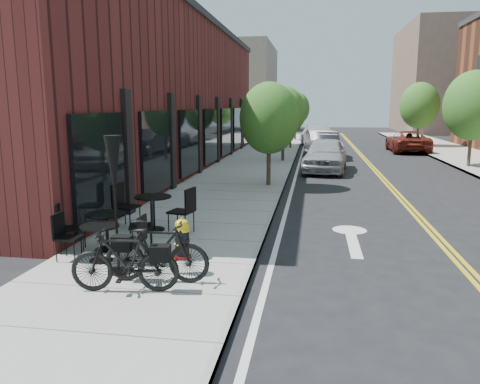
{
  "coord_description": "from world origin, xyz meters",
  "views": [
    {
      "loc": [
        1.06,
        -8.35,
        3.08
      ],
      "look_at": [
        -0.69,
        2.69,
        1.0
      ],
      "focal_mm": 35.0,
      "sensor_mm": 36.0,
      "label": 1
    }
  ],
  "objects_px": {
    "bistro_set_b": "(107,226)",
    "parked_car_c": "(318,136)",
    "bistro_set_c": "(153,208)",
    "parked_car_a": "(325,155)",
    "bistro_set_a": "(100,238)",
    "parked_car_b": "(323,144)",
    "bicycle_left": "(125,260)",
    "parked_car_far": "(408,142)",
    "bicycle_right": "(157,251)",
    "fire_hydrant": "(182,239)",
    "patio_umbrella": "(114,176)"
  },
  "relations": [
    {
      "from": "parked_car_b",
      "to": "parked_car_far",
      "type": "bearing_deg",
      "value": 27.73
    },
    {
      "from": "fire_hydrant",
      "to": "patio_umbrella",
      "type": "xyz_separation_m",
      "value": [
        -0.91,
        -0.96,
        1.38
      ]
    },
    {
      "from": "parked_car_b",
      "to": "bicycle_left",
      "type": "bearing_deg",
      "value": -106.7
    },
    {
      "from": "bistro_set_c",
      "to": "parked_car_a",
      "type": "distance_m",
      "value": 12.52
    },
    {
      "from": "patio_umbrella",
      "to": "parked_car_a",
      "type": "relative_size",
      "value": 0.52
    },
    {
      "from": "bicycle_left",
      "to": "bicycle_right",
      "type": "distance_m",
      "value": 0.61
    },
    {
      "from": "parked_car_a",
      "to": "parked_car_far",
      "type": "xyz_separation_m",
      "value": [
        5.59,
        10.26,
        -0.09
      ]
    },
    {
      "from": "bistro_set_b",
      "to": "parked_car_b",
      "type": "relative_size",
      "value": 0.4
    },
    {
      "from": "bistro_set_c",
      "to": "parked_car_c",
      "type": "relative_size",
      "value": 0.37
    },
    {
      "from": "bistro_set_a",
      "to": "parked_car_b",
      "type": "distance_m",
      "value": 20.85
    },
    {
      "from": "bistro_set_b",
      "to": "parked_car_c",
      "type": "relative_size",
      "value": 0.34
    },
    {
      "from": "fire_hydrant",
      "to": "parked_car_b",
      "type": "distance_m",
      "value": 20.15
    },
    {
      "from": "bicycle_right",
      "to": "patio_umbrella",
      "type": "height_order",
      "value": "patio_umbrella"
    },
    {
      "from": "parked_car_a",
      "to": "parked_car_c",
      "type": "height_order",
      "value": "parked_car_c"
    },
    {
      "from": "bistro_set_a",
      "to": "parked_car_b",
      "type": "relative_size",
      "value": 0.35
    },
    {
      "from": "bicycle_left",
      "to": "parked_car_far",
      "type": "relative_size",
      "value": 0.34
    },
    {
      "from": "bicycle_left",
      "to": "parked_car_far",
      "type": "distance_m",
      "value": 27.26
    },
    {
      "from": "bistro_set_a",
      "to": "bicycle_right",
      "type": "bearing_deg",
      "value": -31.97
    },
    {
      "from": "parked_car_a",
      "to": "parked_car_c",
      "type": "distance_m",
      "value": 13.5
    },
    {
      "from": "bicycle_right",
      "to": "bistro_set_b",
      "type": "height_order",
      "value": "bicycle_right"
    },
    {
      "from": "parked_car_a",
      "to": "parked_car_b",
      "type": "distance_m",
      "value": 6.25
    },
    {
      "from": "bistro_set_a",
      "to": "bistro_set_c",
      "type": "relative_size",
      "value": 0.83
    },
    {
      "from": "bistro_set_c",
      "to": "parked_car_b",
      "type": "distance_m",
      "value": 18.51
    },
    {
      "from": "bicycle_right",
      "to": "parked_car_c",
      "type": "xyz_separation_m",
      "value": [
        2.84,
        28.47,
        0.16
      ]
    },
    {
      "from": "bicycle_left",
      "to": "bistro_set_b",
      "type": "xyz_separation_m",
      "value": [
        -1.24,
        2.05,
        -0.02
      ]
    },
    {
      "from": "bicycle_left",
      "to": "bistro_set_a",
      "type": "distance_m",
      "value": 1.71
    },
    {
      "from": "bistro_set_c",
      "to": "parked_car_a",
      "type": "relative_size",
      "value": 0.44
    },
    {
      "from": "parked_car_c",
      "to": "bistro_set_c",
      "type": "bearing_deg",
      "value": -106.79
    },
    {
      "from": "bicycle_left",
      "to": "bistro_set_b",
      "type": "distance_m",
      "value": 2.4
    },
    {
      "from": "bistro_set_a",
      "to": "parked_car_far",
      "type": "height_order",
      "value": "parked_car_far"
    },
    {
      "from": "parked_car_c",
      "to": "parked_car_far",
      "type": "distance_m",
      "value": 6.69
    },
    {
      "from": "bistro_set_a",
      "to": "patio_umbrella",
      "type": "distance_m",
      "value": 1.52
    },
    {
      "from": "fire_hydrant",
      "to": "bicycle_right",
      "type": "xyz_separation_m",
      "value": [
        -0.07,
        -1.29,
        0.15
      ]
    },
    {
      "from": "patio_umbrella",
      "to": "parked_car_b",
      "type": "bearing_deg",
      "value": 79.39
    },
    {
      "from": "patio_umbrella",
      "to": "parked_car_far",
      "type": "xyz_separation_m",
      "value": [
        9.54,
        24.9,
        -1.17
      ]
    },
    {
      "from": "patio_umbrella",
      "to": "parked_car_b",
      "type": "xyz_separation_m",
      "value": [
        3.91,
        20.89,
        -1.08
      ]
    },
    {
      "from": "fire_hydrant",
      "to": "bistro_set_b",
      "type": "height_order",
      "value": "bistro_set_b"
    },
    {
      "from": "parked_car_b",
      "to": "bicycle_right",
      "type": "bearing_deg",
      "value": -105.93
    },
    {
      "from": "bistro_set_b",
      "to": "patio_umbrella",
      "type": "bearing_deg",
      "value": -75.35
    },
    {
      "from": "bicycle_left",
      "to": "parked_car_far",
      "type": "xyz_separation_m",
      "value": [
        9.07,
        25.71,
        0.06
      ]
    },
    {
      "from": "bicycle_left",
      "to": "patio_umbrella",
      "type": "height_order",
      "value": "patio_umbrella"
    },
    {
      "from": "bistro_set_b",
      "to": "parked_car_a",
      "type": "bearing_deg",
      "value": 53.36
    },
    {
      "from": "bicycle_left",
      "to": "bistro_set_b",
      "type": "bearing_deg",
      "value": -156.5
    },
    {
      "from": "bicycle_right",
      "to": "bistro_set_c",
      "type": "relative_size",
      "value": 0.87
    },
    {
      "from": "bistro_set_a",
      "to": "parked_car_a",
      "type": "xyz_separation_m",
      "value": [
        4.53,
        14.1,
        0.21
      ]
    },
    {
      "from": "bicycle_left",
      "to": "parked_car_a",
      "type": "relative_size",
      "value": 0.37
    },
    {
      "from": "bistro_set_c",
      "to": "parked_car_b",
      "type": "xyz_separation_m",
      "value": [
        4.25,
        18.01,
        0.13
      ]
    },
    {
      "from": "parked_car_a",
      "to": "parked_car_far",
      "type": "distance_m",
      "value": 11.69
    },
    {
      "from": "bistro_set_a",
      "to": "parked_car_b",
      "type": "height_order",
      "value": "parked_car_b"
    },
    {
      "from": "bistro_set_b",
      "to": "parked_car_c",
      "type": "bearing_deg",
      "value": 63.35
    }
  ]
}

